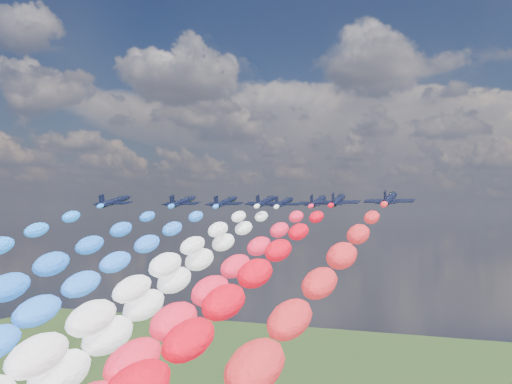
% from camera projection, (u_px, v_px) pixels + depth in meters
% --- Properties ---
extents(jet_0, '(9.69, 12.89, 5.18)m').
position_uv_depth(jet_0, '(114.00, 201.00, 140.75)').
color(jet_0, black).
extents(jet_1, '(9.59, 12.82, 5.18)m').
position_uv_depth(jet_1, '(182.00, 202.00, 145.02)').
color(jet_1, black).
extents(jet_2, '(9.84, 12.99, 5.18)m').
position_uv_depth(jet_2, '(225.00, 202.00, 149.37)').
color(jet_2, black).
extents(trail_2, '(6.83, 130.83, 46.13)m').
position_uv_depth(trail_2, '(13.00, 342.00, 87.17)').
color(trail_2, blue).
extents(jet_3, '(9.26, 12.58, 5.18)m').
position_uv_depth(jet_3, '(265.00, 202.00, 143.27)').
color(jet_3, black).
extents(trail_3, '(6.83, 130.83, 46.13)m').
position_uv_depth(trail_3, '(68.00, 352.00, 81.07)').
color(trail_3, white).
extents(jet_4, '(9.70, 12.89, 5.18)m').
position_uv_depth(jet_4, '(284.00, 203.00, 155.60)').
color(jet_4, black).
extents(trail_4, '(6.83, 130.83, 46.13)m').
position_uv_depth(trail_4, '(125.00, 334.00, 93.40)').
color(trail_4, white).
extents(jet_5, '(9.17, 12.51, 5.18)m').
position_uv_depth(jet_5, '(318.00, 201.00, 140.94)').
color(jet_5, black).
extents(trail_5, '(6.83, 130.83, 46.13)m').
position_uv_depth(trail_5, '(156.00, 356.00, 78.75)').
color(trail_5, '#FB1A3A').
extents(jet_6, '(9.72, 12.91, 5.18)m').
position_uv_depth(jet_6, '(338.00, 200.00, 128.47)').
color(jet_6, black).
extents(trail_6, '(6.83, 130.83, 46.13)m').
position_uv_depth(trail_6, '(164.00, 383.00, 66.27)').
color(trail_6, red).
extents(jet_7, '(9.22, 12.55, 5.18)m').
position_uv_depth(jet_7, '(390.00, 199.00, 115.97)').
color(jet_7, black).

